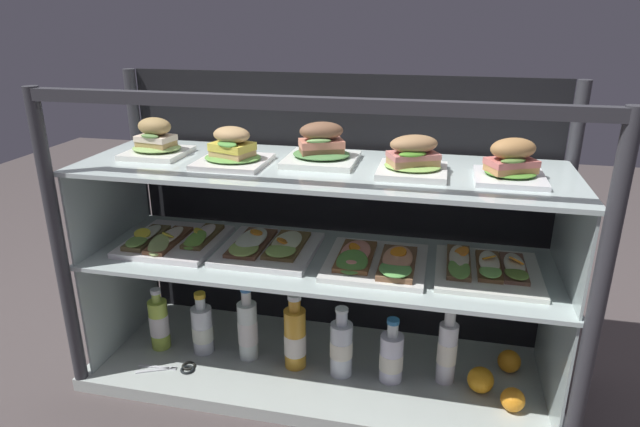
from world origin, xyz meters
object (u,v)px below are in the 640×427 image
(open_sandwich_tray_mid_right, at_px, (486,268))
(juice_bottle_back_right, at_px, (391,357))
(plated_roll_sandwich_mid_left, at_px, (413,160))
(juice_bottle_front_middle, at_px, (248,329))
(orange_fruit_near_left_post, at_px, (513,400))
(juice_bottle_back_left, at_px, (341,347))
(juice_bottle_front_second, at_px, (159,323))
(juice_bottle_front_right_end, at_px, (202,329))
(plated_roll_sandwich_right_of_center, at_px, (511,164))
(orange_fruit_beside_bottles, at_px, (481,380))
(orange_fruit_rolled_forward, at_px, (509,361))
(juice_bottle_front_left_end, at_px, (295,338))
(open_sandwich_tray_center, at_px, (173,240))
(open_sandwich_tray_near_right_corner, at_px, (267,247))
(kitchen_scissors, at_px, (180,368))
(plated_roll_sandwich_near_right_corner, at_px, (321,149))
(open_sandwich_tray_mid_left, at_px, (376,261))
(plated_roll_sandwich_mid_right, at_px, (232,151))
(plated_roll_sandwich_left_of_center, at_px, (156,142))
(juice_bottle_tucked_behind, at_px, (447,350))

(open_sandwich_tray_mid_right, distance_m, juice_bottle_back_right, 0.40)
(plated_roll_sandwich_mid_left, height_order, juice_bottle_front_middle, plated_roll_sandwich_mid_left)
(juice_bottle_front_middle, relative_size, orange_fruit_near_left_post, 3.73)
(juice_bottle_back_left, bearing_deg, juice_bottle_front_middle, 176.45)
(juice_bottle_front_second, xyz_separation_m, juice_bottle_back_left, (0.62, -0.01, 0.01))
(juice_bottle_front_right_end, bearing_deg, juice_bottle_back_right, -1.19)
(juice_bottle_back_left, height_order, juice_bottle_back_right, juice_bottle_back_left)
(plated_roll_sandwich_right_of_center, xyz_separation_m, orange_fruit_beside_bottles, (-0.01, -0.01, -0.66))
(plated_roll_sandwich_right_of_center, distance_m, juice_bottle_front_second, 1.21)
(open_sandwich_tray_mid_right, relative_size, orange_fruit_rolled_forward, 4.17)
(plated_roll_sandwich_mid_left, distance_m, orange_fruit_rolled_forward, 0.75)
(juice_bottle_front_left_end, relative_size, orange_fruit_near_left_post, 3.73)
(open_sandwich_tray_center, distance_m, orange_fruit_near_left_post, 1.11)
(juice_bottle_front_right_end, relative_size, orange_fruit_rolled_forward, 3.03)
(plated_roll_sandwich_right_of_center, bearing_deg, juice_bottle_back_right, -178.55)
(orange_fruit_near_left_post, bearing_deg, open_sandwich_tray_near_right_corner, 172.54)
(orange_fruit_beside_bottles, distance_m, kitchen_scissors, 0.93)
(juice_bottle_front_second, bearing_deg, plated_roll_sandwich_near_right_corner, 7.34)
(plated_roll_sandwich_right_of_center, xyz_separation_m, juice_bottle_back_right, (-0.28, -0.01, -0.62))
(open_sandwich_tray_mid_left, height_order, juice_bottle_front_middle, open_sandwich_tray_mid_left)
(juice_bottle_front_middle, xyz_separation_m, juice_bottle_back_left, (0.31, -0.02, -0.01))
(open_sandwich_tray_near_right_corner, bearing_deg, plated_roll_sandwich_mid_right, -155.96)
(plated_roll_sandwich_left_of_center, height_order, juice_bottle_front_right_end, plated_roll_sandwich_left_of_center)
(open_sandwich_tray_mid_left, height_order, orange_fruit_rolled_forward, open_sandwich_tray_mid_left)
(plated_roll_sandwich_left_of_center, height_order, orange_fruit_beside_bottles, plated_roll_sandwich_left_of_center)
(plated_roll_sandwich_mid_left, bearing_deg, orange_fruit_near_left_post, -12.75)
(juice_bottle_back_right, relative_size, orange_fruit_rolled_forward, 2.95)
(juice_bottle_front_second, bearing_deg, plated_roll_sandwich_left_of_center, 48.14)
(plated_roll_sandwich_mid_right, bearing_deg, orange_fruit_beside_bottles, 0.31)
(kitchen_scissors, bearing_deg, plated_roll_sandwich_near_right_corner, 22.15)
(plated_roll_sandwich_mid_left, relative_size, open_sandwich_tray_center, 0.61)
(open_sandwich_tray_near_right_corner, bearing_deg, plated_roll_sandwich_near_right_corner, 13.76)
(plated_roll_sandwich_mid_right, relative_size, juice_bottle_front_right_end, 0.90)
(plated_roll_sandwich_right_of_center, bearing_deg, juice_bottle_front_second, -179.83)
(juice_bottle_tucked_behind, xyz_separation_m, kitchen_scissors, (-0.82, -0.13, -0.10))
(plated_roll_sandwich_mid_right, distance_m, orange_fruit_rolled_forward, 1.07)
(juice_bottle_back_left, relative_size, juice_bottle_tucked_behind, 0.89)
(orange_fruit_rolled_forward, bearing_deg, open_sandwich_tray_mid_left, -164.05)
(open_sandwich_tray_mid_left, bearing_deg, plated_roll_sandwich_mid_right, -179.20)
(open_sandwich_tray_mid_left, height_order, juice_bottle_front_left_end, open_sandwich_tray_mid_left)
(plated_roll_sandwich_mid_right, relative_size, open_sandwich_tray_center, 0.65)
(plated_roll_sandwich_mid_right, distance_m, juice_bottle_front_middle, 0.59)
(plated_roll_sandwich_mid_right, distance_m, juice_bottle_front_right_end, 0.63)
(plated_roll_sandwich_near_right_corner, bearing_deg, plated_roll_sandwich_mid_left, -13.60)
(plated_roll_sandwich_right_of_center, bearing_deg, open_sandwich_tray_center, 179.35)
(juice_bottle_front_second, relative_size, juice_bottle_front_right_end, 1.00)
(plated_roll_sandwich_right_of_center, distance_m, open_sandwich_tray_near_right_corner, 0.74)
(plated_roll_sandwich_mid_right, height_order, juice_bottle_front_left_end, plated_roll_sandwich_mid_right)
(open_sandwich_tray_mid_right, bearing_deg, orange_fruit_near_left_post, -42.72)
(open_sandwich_tray_near_right_corner, bearing_deg, plated_roll_sandwich_mid_left, -3.34)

